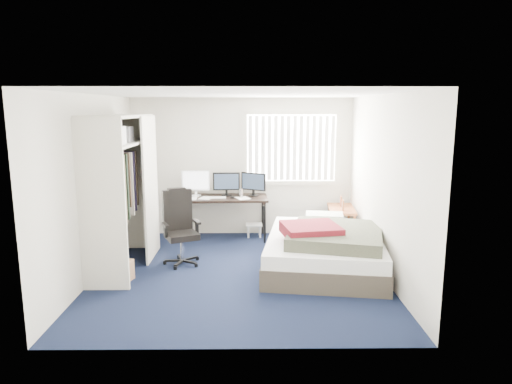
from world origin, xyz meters
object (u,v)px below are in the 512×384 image
object	(u,v)px
desk	(224,195)
office_chair	(180,235)
nightstand	(341,212)
bed	(325,248)

from	to	relation	value
desk	office_chair	bearing A→B (deg)	-114.04
nightstand	bed	size ratio (longest dim) A/B	0.38
desk	bed	distance (m)	2.26
desk	nightstand	size ratio (longest dim) A/B	1.73
desk	office_chair	size ratio (longest dim) A/B	1.39
office_chair	bed	world-z (taller)	office_chair
desk	bed	bearing A→B (deg)	-44.38
desk	nightstand	bearing A→B (deg)	-5.32
bed	office_chair	bearing A→B (deg)	173.70
desk	office_chair	xyz separation A→B (m)	(-0.58, -1.30, -0.36)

